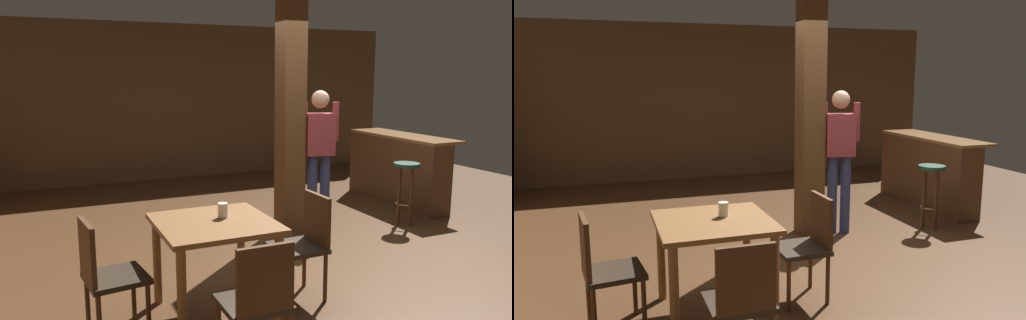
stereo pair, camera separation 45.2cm
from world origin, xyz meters
TOP-DOWN VIEW (x-y plane):
  - ground_plane at (0.00, 0.00)m, footprint 10.80×10.80m
  - wall_back at (0.00, 4.50)m, footprint 8.00×0.10m
  - pillar at (-0.00, 0.75)m, footprint 0.28×0.28m
  - dining_table at (-1.53, -0.90)m, footprint 0.90×0.90m
  - chair_east at (-0.72, -0.90)m, footprint 0.43×0.43m
  - chair_west at (-2.38, -0.93)m, footprint 0.47×0.47m
  - chair_south at (-1.56, -1.77)m, footprint 0.42×0.42m
  - napkin_cup at (-1.44, -0.84)m, footprint 0.08×0.08m
  - standing_person at (0.33, 0.63)m, footprint 0.47×0.28m
  - bar_counter at (2.12, 1.36)m, footprint 0.56×1.86m
  - bar_stool_near at (1.48, 0.40)m, footprint 0.32×0.32m

SIDE VIEW (x-z plane):
  - ground_plane at x=0.00m, z-range 0.00..0.00m
  - chair_east at x=-0.72m, z-range 0.06..0.95m
  - chair_west at x=-2.38m, z-range 0.06..0.95m
  - chair_south at x=-1.56m, z-range 0.06..0.95m
  - bar_counter at x=2.12m, z-range 0.01..1.03m
  - bar_stool_near at x=1.48m, z-range 0.19..0.99m
  - dining_table at x=-1.53m, z-range 0.25..1.02m
  - napkin_cup at x=-1.44m, z-range 0.77..0.89m
  - standing_person at x=0.33m, z-range 0.14..1.86m
  - wall_back at x=0.00m, z-range 0.00..2.80m
  - pillar at x=0.00m, z-range 0.00..2.80m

